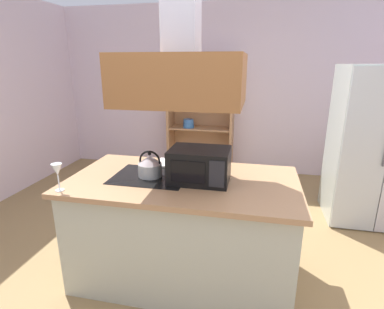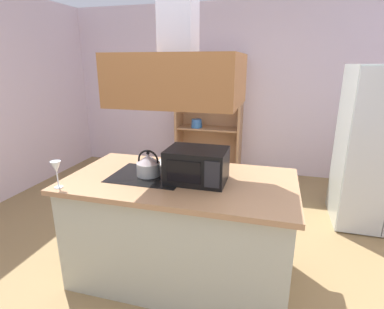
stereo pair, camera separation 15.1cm
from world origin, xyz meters
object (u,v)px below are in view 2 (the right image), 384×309
(microwave, at_px, (197,165))
(dish_cabinet, at_px, (209,123))
(cutting_board, at_px, (176,163))
(wine_glass_on_counter, at_px, (56,168))
(kettle, at_px, (148,165))

(microwave, bearing_deg, dish_cabinet, 100.32)
(dish_cabinet, xyz_separation_m, cutting_board, (0.20, -2.34, 0.07))
(dish_cabinet, distance_m, wine_glass_on_counter, 3.13)
(microwave, relative_size, wine_glass_on_counter, 2.23)
(cutting_board, distance_m, microwave, 0.47)
(dish_cabinet, distance_m, microwave, 2.74)
(dish_cabinet, relative_size, microwave, 4.09)
(kettle, bearing_deg, dish_cabinet, 91.65)
(dish_cabinet, xyz_separation_m, microwave, (0.49, -2.69, 0.20))
(dish_cabinet, distance_m, cutting_board, 2.35)
(kettle, bearing_deg, cutting_board, 70.06)
(wine_glass_on_counter, bearing_deg, cutting_board, 48.19)
(kettle, height_order, cutting_board, kettle)
(cutting_board, relative_size, wine_glass_on_counter, 1.65)
(microwave, distance_m, wine_glass_on_counter, 1.04)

